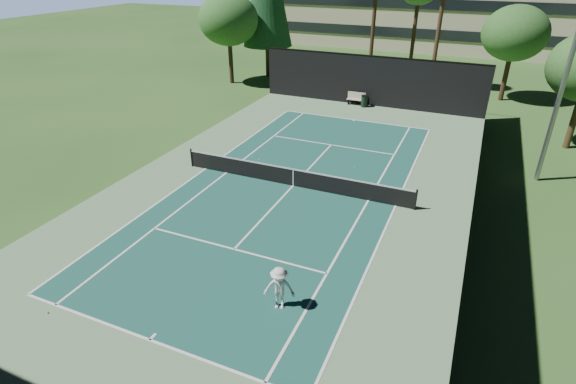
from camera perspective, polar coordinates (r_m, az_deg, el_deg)
name	(u,v)px	position (r m, az deg, el deg)	size (l,w,h in m)	color
ground	(293,186)	(24.06, 0.65, 0.76)	(160.00, 160.00, 0.00)	#2C5520
apron_slab	(293,186)	(24.05, 0.65, 0.78)	(18.00, 32.00, 0.01)	#658A60
court_surface	(293,186)	(24.05, 0.65, 0.79)	(10.97, 23.77, 0.01)	#195146
court_lines	(293,186)	(24.05, 0.65, 0.81)	(11.07, 23.87, 0.01)	white
tennis_net	(293,177)	(23.81, 0.66, 1.96)	(12.90, 0.10, 1.10)	black
fence	(294,151)	(23.27, 0.74, 5.24)	(18.04, 32.05, 4.03)	black
player	(279,288)	(15.73, -1.11, -12.15)	(1.09, 0.63, 1.69)	silver
tennis_ball_a	(48,313)	(18.05, -28.21, -13.35)	(0.07, 0.07, 0.07)	gold
tennis_ball_b	(259,160)	(27.17, -3.67, 4.10)	(0.07, 0.07, 0.07)	#D5F537
tennis_ball_c	(355,167)	(26.43, 8.49, 3.13)	(0.07, 0.07, 0.07)	yellow
tennis_ball_d	(266,149)	(28.70, -2.80, 5.45)	(0.07, 0.07, 0.07)	#B3CF2F
park_bench	(356,98)	(38.14, 8.66, 11.70)	(1.50, 0.45, 1.02)	#BAAF9B
trash_bin	(364,101)	(37.67, 9.66, 11.31)	(0.56, 0.56, 0.95)	black
palm_b	(418,0)	(46.40, 16.20, 22.41)	(2.80, 2.80, 8.42)	#41281B
decid_tree_a	(515,34)	(42.17, 26.88, 17.51)	(5.12, 5.12, 7.62)	#41281C
decid_tree_c	(228,20)	(44.14, -7.57, 20.87)	(5.44, 5.44, 8.09)	#412D1C
campus_building	(428,13)	(66.61, 17.31, 20.88)	(40.50, 12.50, 8.30)	beige
light_pole	(570,60)	(26.42, 32.21, 13.97)	(0.90, 0.25, 12.22)	gray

